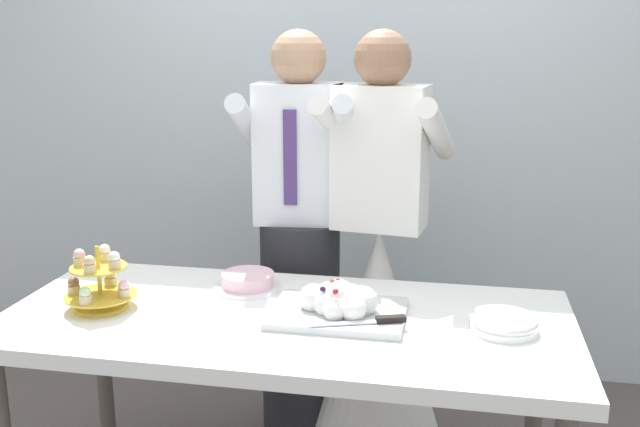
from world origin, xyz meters
name	(u,v)px	position (x,y,z in m)	size (l,w,h in m)	color
rear_wall	(352,75)	(0.00, 1.37, 1.45)	(5.20, 0.10, 2.90)	silver
dessert_table	(286,337)	(0.00, 0.00, 0.70)	(1.80, 0.80, 0.78)	white
cupcake_stand	(99,284)	(-0.60, -0.06, 0.86)	(0.23, 0.23, 0.21)	gold
main_cake_tray	(339,304)	(0.17, 0.02, 0.82)	(0.43, 0.32, 0.13)	silver
plate_stack	(504,324)	(0.67, 0.01, 0.80)	(0.20, 0.20, 0.04)	white
round_cake	(248,281)	(-0.19, 0.22, 0.80)	(0.24, 0.24, 0.06)	white
person_groom	(300,262)	(-0.09, 0.62, 0.75)	(0.51, 0.53, 1.66)	#232328
person_bride	(377,309)	(0.23, 0.59, 0.58)	(0.56, 0.56, 1.66)	white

